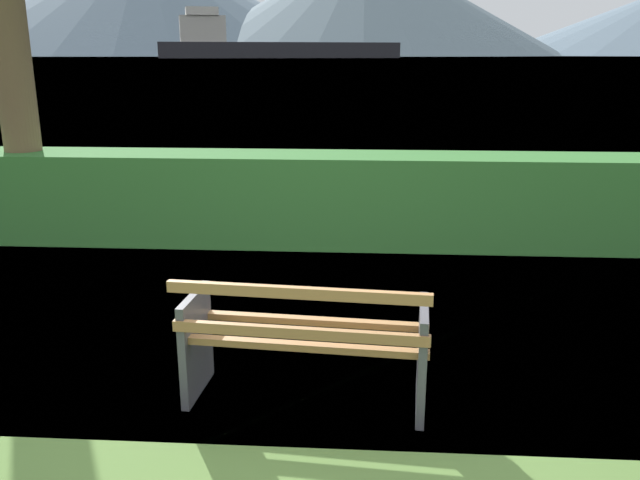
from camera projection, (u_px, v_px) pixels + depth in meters
ground_plane at (307, 398)px, 4.17m from camera, size 1400.00×1400.00×0.00m
water_surface at (363, 58)px, 300.89m from camera, size 620.00×620.00×0.00m
park_bench at (305, 341)px, 4.00m from camera, size 1.55×0.69×0.87m
hedge_row at (333, 199)px, 7.44m from camera, size 11.12×0.79×1.03m
cargo_ship_large at (262, 44)px, 274.50m from camera, size 101.80×41.97×19.95m
fishing_boat_near at (12, 58)px, 200.97m from camera, size 3.77×6.32×1.87m
distant_hills at (329, 4)px, 524.29m from camera, size 772.54×361.33×88.98m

